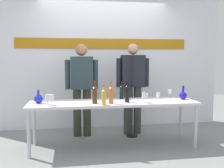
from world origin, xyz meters
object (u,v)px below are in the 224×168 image
display_table (114,105)px  wine_glass_right_0 (146,96)px  wine_bottle_0 (95,94)px  microphone_stand (132,109)px  presenter_right (133,83)px  wine_glass_right_3 (144,95)px  presenter_left (82,84)px  wine_bottle_1 (104,97)px  wine_glass_right_1 (158,95)px  wine_bottle_3 (127,93)px  wine_bottle_2 (122,92)px  decanter_blue_left (38,99)px  wine_glass_left_2 (47,98)px  wine_glass_left_1 (51,98)px  wine_bottle_4 (111,94)px  decanter_blue_right (183,95)px  wine_glass_right_2 (170,91)px  wine_glass_left_0 (48,98)px

display_table → wine_glass_right_0: wine_glass_right_0 is taller
wine_bottle_0 → microphone_stand: bearing=39.2°
presenter_right → wine_glass_right_3: (-0.03, -0.85, -0.10)m
presenter_left → wine_bottle_1: (0.27, -0.91, -0.09)m
wine_glass_right_1 → wine_bottle_3: bearing=-178.1°
presenter_left → wine_bottle_2: (0.64, -0.41, -0.09)m
decanter_blue_left → wine_bottle_3: 1.34m
wine_glass_left_2 → microphone_stand: 1.55m
wine_bottle_3 → wine_glass_right_3: size_ratio=1.99×
wine_glass_left_2 → wine_glass_right_1: 1.70m
wine_glass_left_1 → microphone_stand: (1.35, 0.61, -0.34)m
wine_bottle_3 → wine_bottle_4: wine_bottle_3 is taller
display_table → wine_glass_right_0: 0.52m
wine_glass_left_1 → wine_glass_right_3: 1.37m
presenter_left → wine_glass_right_1: bearing=-31.4°
display_table → decanter_blue_right: 1.17m
wine_bottle_1 → wine_glass_right_1: size_ratio=2.13×
wine_glass_right_2 → wine_glass_right_3: bearing=-143.4°
wine_glass_left_2 → microphone_stand: microphone_stand is taller
wine_glass_left_0 → wine_glass_left_2: wine_glass_left_0 is taller
decanter_blue_left → wine_glass_right_3: decanter_blue_left is taller
wine_bottle_2 → wine_glass_right_3: (0.26, -0.44, -0.00)m
decanter_blue_right → wine_bottle_2: wine_bottle_2 is taller
wine_glass_left_0 → microphone_stand: (1.39, 0.70, -0.35)m
wine_bottle_2 → wine_glass_left_2: 1.22m
wine_glass_left_2 → wine_glass_right_2: size_ratio=0.86×
wine_bottle_3 → wine_bottle_4: (-0.27, -0.09, -0.00)m
microphone_stand → wine_glass_left_1: bearing=-155.5°
wine_bottle_4 → wine_glass_right_1: 0.78m
wine_glass_right_0 → wine_glass_right_2: 0.65m
display_table → wine_bottle_1: (-0.19, -0.27, 0.17)m
presenter_left → wine_bottle_0: size_ratio=4.85×
wine_bottle_0 → wine_glass_left_1: wine_bottle_0 is taller
display_table → wine_glass_left_0: wine_glass_left_0 is taller
wine_glass_left_2 → wine_bottle_3: bearing=-0.6°
presenter_right → wine_glass_left_0: (-1.44, -0.88, -0.10)m
wine_glass_left_1 → decanter_blue_right: bearing=4.9°
wine_bottle_2 → microphone_stand: size_ratio=0.20×
display_table → wine_glass_left_1: wine_glass_left_1 is taller
presenter_right → wine_glass_right_3: 0.86m
display_table → decanter_blue_left: (-1.14, 0.03, 0.12)m
wine_bottle_2 → wine_glass_right_3: bearing=-60.1°
wine_glass_right_0 → wine_glass_right_2: (0.54, 0.37, 0.01)m
presenter_left → wine_glass_right_0: size_ratio=11.66×
presenter_left → wine_glass_right_0: presenter_left is taller
presenter_right → wine_glass_left_2: 1.64m
wine_glass_right_0 → wine_glass_right_2: bearing=34.2°
presenter_right → wine_glass_left_1: bearing=-150.4°
wine_bottle_0 → wine_glass_right_0: wine_bottle_0 is taller
wine_bottle_1 → wine_glass_right_2: 1.31m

